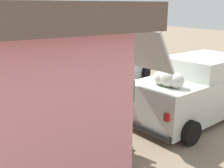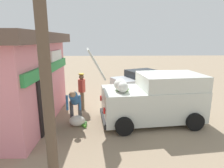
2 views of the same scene
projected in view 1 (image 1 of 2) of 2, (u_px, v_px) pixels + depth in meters
ground_plane at (157, 111)px, 9.68m from camera, size 60.00×60.00×0.00m
delivery_van at (193, 89)px, 8.68m from camera, size 2.55×4.66×2.98m
parked_sedan at (115, 70)px, 13.03m from camera, size 3.34×4.32×1.31m
vendor_standing at (81, 94)px, 8.23m from camera, size 0.56×0.41×1.74m
customer_bending at (108, 115)px, 6.92m from camera, size 0.79×0.57×1.44m
unloaded_banana_pile at (117, 143)px, 6.99m from camera, size 0.51×0.70×0.41m
paint_bucket at (68, 115)px, 8.87m from camera, size 0.31×0.31×0.31m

